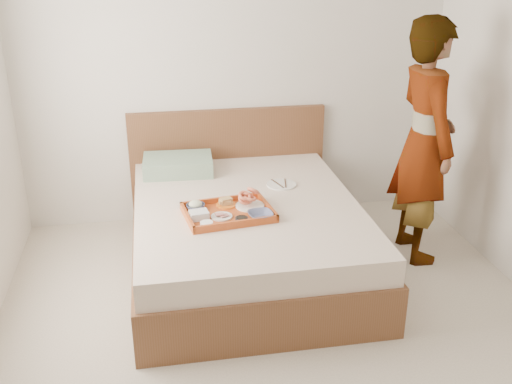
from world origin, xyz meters
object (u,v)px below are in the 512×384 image
object	(u,v)px
bed	(247,236)
tray	(228,212)
dinner_plate	(281,185)
person	(424,142)

from	to	relation	value
bed	tray	xyz separation A→B (m)	(-0.15, -0.19, 0.29)
tray	dinner_plate	bearing A→B (deg)	36.93
bed	dinner_plate	xyz separation A→B (m)	(0.31, 0.27, 0.27)
bed	dinner_plate	bearing A→B (deg)	41.37
bed	person	distance (m)	1.45
person	dinner_plate	bearing A→B (deg)	76.57
dinner_plate	person	xyz separation A→B (m)	(0.99, -0.24, 0.36)
dinner_plate	person	bearing A→B (deg)	-13.76
tray	dinner_plate	size ratio (longest dim) A/B	2.57
bed	dinner_plate	distance (m)	0.50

